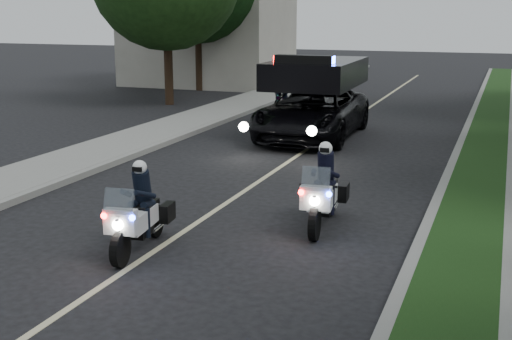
{
  "coord_description": "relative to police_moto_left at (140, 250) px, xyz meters",
  "views": [
    {
      "loc": [
        5.27,
        -7.31,
        3.88
      ],
      "look_at": [
        1.0,
        4.0,
        1.0
      ],
      "focal_mm": 46.95,
      "sensor_mm": 36.0,
      "label": 1
    }
  ],
  "objects": [
    {
      "name": "ground",
      "position": [
        0.26,
        -1.86,
        0.0
      ],
      "size": [
        120.0,
        120.0,
        0.0
      ],
      "primitive_type": "plane",
      "color": "black",
      "rests_on": "ground"
    },
    {
      "name": "curb_right",
      "position": [
        4.36,
        8.14,
        0.07
      ],
      "size": [
        0.2,
        60.0,
        0.15
      ],
      "primitive_type": "cube",
      "color": "gray",
      "rests_on": "ground"
    },
    {
      "name": "grass_verge",
      "position": [
        5.06,
        8.14,
        0.08
      ],
      "size": [
        1.2,
        60.0,
        0.16
      ],
      "primitive_type": "cube",
      "color": "#193814",
      "rests_on": "ground"
    },
    {
      "name": "curb_left",
      "position": [
        -3.84,
        8.14,
        0.07
      ],
      "size": [
        0.2,
        60.0,
        0.15
      ],
      "primitive_type": "cube",
      "color": "gray",
      "rests_on": "ground"
    },
    {
      "name": "sidewalk_left",
      "position": [
        -4.94,
        8.14,
        0.08
      ],
      "size": [
        2.0,
        60.0,
        0.16
      ],
      "primitive_type": "cube",
      "color": "gray",
      "rests_on": "ground"
    },
    {
      "name": "building_far",
      "position": [
        -9.74,
        24.14,
        3.5
      ],
      "size": [
        8.0,
        6.0,
        7.0
      ],
      "primitive_type": "cube",
      "color": "#A8A396",
      "rests_on": "ground"
    },
    {
      "name": "lane_marking",
      "position": [
        0.26,
        8.14,
        0.0
      ],
      "size": [
        0.12,
        50.0,
        0.01
      ],
      "primitive_type": "cube",
      "color": "#BFB78C",
      "rests_on": "ground"
    },
    {
      "name": "police_moto_left",
      "position": [
        0.0,
        0.0,
        0.0
      ],
      "size": [
        0.85,
        1.85,
        1.51
      ],
      "primitive_type": null,
      "rotation": [
        0.0,
        0.0,
        0.13
      ],
      "color": "silver",
      "rests_on": "ground"
    },
    {
      "name": "police_moto_right",
      "position": [
        2.52,
        2.28,
        0.0
      ],
      "size": [
        0.8,
        1.9,
        1.58
      ],
      "primitive_type": null,
      "rotation": [
        0.0,
        0.0,
        0.08
      ],
      "color": "white",
      "rests_on": "ground"
    },
    {
      "name": "police_suv",
      "position": [
        -0.12,
        10.81,
        0.0
      ],
      "size": [
        2.79,
        5.84,
        2.81
      ],
      "primitive_type": "imported",
      "rotation": [
        0.0,
        0.0,
        0.02
      ],
      "color": "black",
      "rests_on": "ground"
    },
    {
      "name": "bicycle",
      "position": [
        -2.72,
        15.53,
        0.0
      ],
      "size": [
        0.67,
        1.78,
        0.92
      ],
      "primitive_type": "imported",
      "rotation": [
        0.0,
        0.0,
        0.03
      ],
      "color": "black",
      "rests_on": "ground"
    },
    {
      "name": "cyclist",
      "position": [
        -2.72,
        15.53,
        0.0
      ],
      "size": [
        0.69,
        0.5,
        1.8
      ],
      "primitive_type": "imported",
      "rotation": [
        0.0,
        0.0,
        3.25
      ],
      "color": "black",
      "rests_on": "ground"
    },
    {
      "name": "tree_left_near",
      "position": [
        -7.89,
        16.01,
        0.0
      ],
      "size": [
        7.29,
        7.29,
        10.4
      ],
      "primitive_type": null,
      "rotation": [
        0.0,
        0.0,
        -0.19
      ],
      "color": "#1C3F15",
      "rests_on": "ground"
    },
    {
      "name": "tree_left_far",
      "position": [
        -8.94,
        21.19,
        0.0
      ],
      "size": [
        7.21,
        7.21,
        10.63
      ],
      "primitive_type": null,
      "rotation": [
        0.0,
        0.0,
        -0.14
      ],
      "color": "black",
      "rests_on": "ground"
    }
  ]
}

